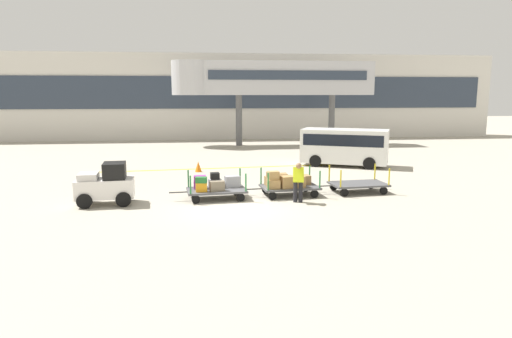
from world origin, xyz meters
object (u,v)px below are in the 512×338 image
at_px(baggage_tug, 106,185).
at_px(baggage_cart_tail, 358,184).
at_px(safety_cone_near, 198,167).
at_px(baggage_handler, 298,180).
at_px(shuttle_van, 345,144).
at_px(baggage_cart_middle, 287,183).
at_px(baggage_cart_lead, 215,186).

relative_size(baggage_tug, baggage_cart_tail, 0.72).
relative_size(baggage_cart_tail, safety_cone_near, 5.55).
height_order(baggage_handler, shuttle_van, shuttle_van).
height_order(baggage_cart_middle, safety_cone_near, baggage_cart_middle).
distance_m(baggage_cart_lead, shuttle_van, 10.71).
bearing_deg(baggage_tug, baggage_cart_tail, 5.14).
bearing_deg(baggage_cart_lead, baggage_cart_middle, 4.14).
relative_size(baggage_handler, safety_cone_near, 2.84).
bearing_deg(shuttle_van, baggage_tug, -145.92).
distance_m(baggage_handler, shuttle_van, 9.62).
relative_size(baggage_cart_lead, shuttle_van, 0.59).
height_order(baggage_cart_lead, shuttle_van, shuttle_van).
relative_size(baggage_cart_lead, baggage_handler, 1.95).
relative_size(baggage_cart_middle, safety_cone_near, 5.55).
xyz_separation_m(baggage_cart_lead, shuttle_van, (7.61, 7.50, 0.72)).
bearing_deg(baggage_cart_lead, baggage_handler, -17.66).
bearing_deg(baggage_cart_tail, safety_cone_near, 138.44).
relative_size(baggage_cart_middle, baggage_handler, 1.95).
bearing_deg(safety_cone_near, baggage_tug, -116.32).
height_order(baggage_tug, shuttle_van, shuttle_van).
xyz_separation_m(baggage_tug, baggage_cart_middle, (7.02, 0.63, -0.20)).
bearing_deg(baggage_cart_tail, baggage_handler, -152.77).
relative_size(baggage_cart_lead, safety_cone_near, 5.55).
height_order(baggage_cart_tail, safety_cone_near, baggage_cart_tail).
bearing_deg(baggage_tug, baggage_cart_middle, 5.16).
bearing_deg(baggage_cart_middle, baggage_tug, -174.84).
bearing_deg(baggage_handler, baggage_cart_lead, 162.34).
bearing_deg(baggage_cart_lead, safety_cone_near, 96.18).
distance_m(baggage_cart_tail, safety_cone_near, 8.98).
relative_size(shuttle_van, safety_cone_near, 9.37).
distance_m(baggage_cart_lead, safety_cone_near, 6.49).
bearing_deg(baggage_handler, baggage_cart_middle, 99.91).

